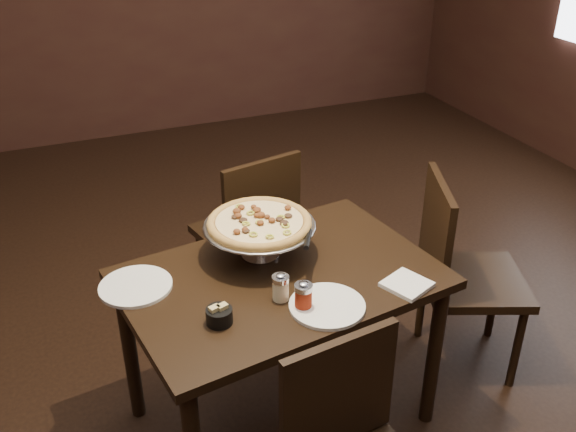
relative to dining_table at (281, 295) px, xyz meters
name	(u,v)px	position (x,y,z in m)	size (l,w,h in m)	color
room	(290,89)	(0.02, -0.04, 0.80)	(6.04, 7.04, 2.84)	black
dining_table	(281,295)	(0.00, 0.00, 0.00)	(1.21, 0.89, 0.70)	black
pizza_stand	(259,223)	(-0.02, 0.15, 0.23)	(0.42, 0.42, 0.17)	silver
parmesan_shaker	(281,287)	(-0.06, -0.14, 0.14)	(0.06, 0.06, 0.10)	beige
pepper_flake_shaker	(303,296)	(-0.01, -0.22, 0.14)	(0.06, 0.06, 0.11)	maroon
packet_caddy	(219,315)	(-0.29, -0.18, 0.12)	(0.09, 0.09, 0.07)	black
napkin_stack	(407,284)	(0.38, -0.24, 0.10)	(0.14, 0.14, 0.02)	white
plate_left	(136,286)	(-0.50, 0.12, 0.10)	(0.26, 0.26, 0.01)	white
plate_near	(327,306)	(0.07, -0.24, 0.10)	(0.26, 0.26, 0.01)	white
serving_spatula	(308,240)	(0.10, -0.02, 0.23)	(0.16, 0.16, 0.02)	silver
chair_far	(250,228)	(0.14, 0.74, -0.13)	(0.48, 0.48, 0.86)	black
chair_side	(459,269)	(0.83, 0.03, -0.12)	(0.55, 0.55, 0.90)	black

